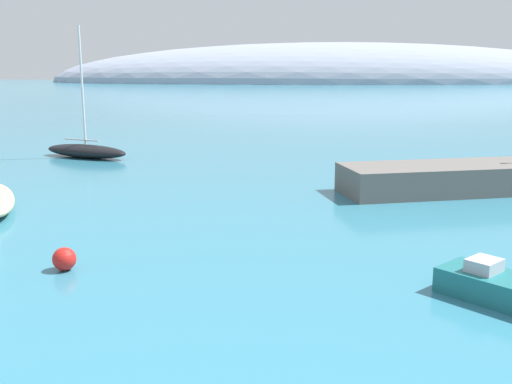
# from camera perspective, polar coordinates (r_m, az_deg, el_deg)

# --- Properties ---
(distant_ridge) EXTENTS (245.92, 73.17, 33.37)m
(distant_ridge) POSITION_cam_1_polar(r_m,az_deg,el_deg) (262.46, 7.64, 10.35)
(distant_ridge) COLOR #8E99AD
(distant_ridge) RESTS_ON ground
(sailboat_black_mid_mooring) EXTENTS (7.79, 4.96, 10.01)m
(sailboat_black_mid_mooring) POSITION_cam_1_polar(r_m,az_deg,el_deg) (48.51, -15.94, 3.87)
(sailboat_black_mid_mooring) COLOR black
(sailboat_black_mid_mooring) RESTS_ON water
(motorboat_teal_foreground) EXTENTS (3.68, 3.71, 1.21)m
(motorboat_teal_foreground) POSITION_cam_1_polar(r_m,az_deg,el_deg) (19.87, 22.23, -8.40)
(motorboat_teal_foreground) COLOR #1E6B70
(motorboat_teal_foreground) RESTS_ON water
(mooring_buoy_red) EXTENTS (0.83, 0.83, 0.83)m
(mooring_buoy_red) POSITION_cam_1_polar(r_m,az_deg,el_deg) (22.11, -17.84, -6.11)
(mooring_buoy_red) COLOR red
(mooring_buoy_red) RESTS_ON water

